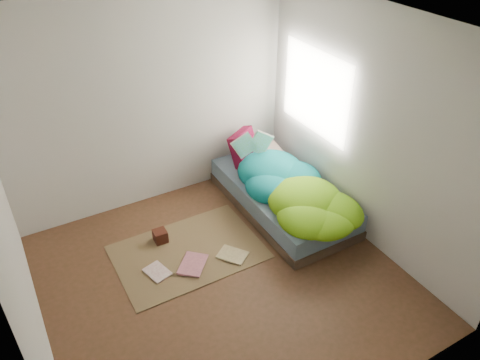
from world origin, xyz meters
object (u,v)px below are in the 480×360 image
open_book (253,137)px  floor_book_a (149,277)px  wooden_box (160,236)px  pillow_magenta (244,147)px  bed (282,197)px  floor_book_b (181,263)px

open_book → floor_book_a: open_book is taller
wooden_box → pillow_magenta: bearing=21.9°
bed → floor_book_b: size_ratio=5.74×
bed → floor_book_a: bed is taller
bed → wooden_box: 1.58m
open_book → floor_book_a: 2.09m
pillow_magenta → wooden_box: (-1.44, -0.58, -0.47)m
bed → floor_book_a: 1.93m
open_book → wooden_box: (-1.43, -0.35, -0.73)m
floor_book_b → open_book: bearing=73.3°
wooden_box → floor_book_b: size_ratio=0.42×
pillow_magenta → floor_book_a: pillow_magenta is taller
bed → pillow_magenta: (-0.13, 0.73, 0.39)m
pillow_magenta → floor_book_a: bearing=-179.4°
open_book → floor_book_a: (-1.75, -0.83, -0.79)m
open_book → floor_book_b: open_book is taller
bed → floor_book_b: bearing=-168.4°
floor_book_a → floor_book_b: bearing=-11.6°
wooden_box → floor_book_a: 0.58m
wooden_box → floor_book_b: (0.06, -0.46, -0.06)m
wooden_box → floor_book_b: 0.47m
bed → pillow_magenta: 0.83m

